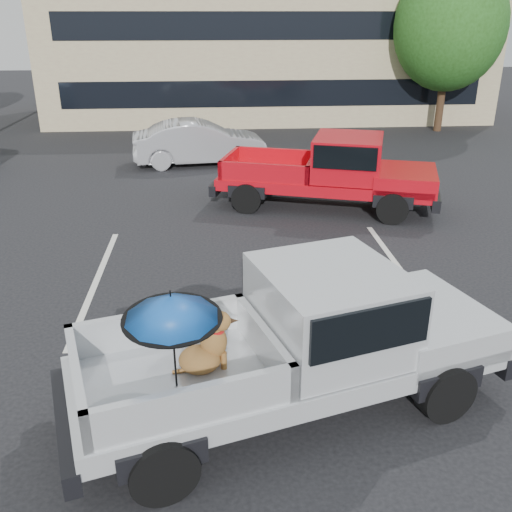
# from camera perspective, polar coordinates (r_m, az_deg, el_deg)

# --- Properties ---
(ground) EXTENTS (90.00, 90.00, 0.00)m
(ground) POSITION_cam_1_polar(r_m,az_deg,el_deg) (9.40, 0.43, -7.27)
(ground) COLOR black
(ground) RESTS_ON ground
(stripe_left) EXTENTS (0.12, 5.00, 0.01)m
(stripe_left) POSITION_cam_1_polar(r_m,az_deg,el_deg) (11.38, -15.69, -2.45)
(stripe_left) COLOR silver
(stripe_left) RESTS_ON ground
(stripe_right) EXTENTS (0.12, 5.00, 0.01)m
(stripe_right) POSITION_cam_1_polar(r_m,az_deg,el_deg) (11.73, 14.36, -1.48)
(stripe_right) COLOR silver
(stripe_right) RESTS_ON ground
(motel_building) EXTENTS (20.40, 8.40, 6.30)m
(motel_building) POSITION_cam_1_polar(r_m,az_deg,el_deg) (29.21, 0.96, 20.27)
(motel_building) COLOR tan
(motel_building) RESTS_ON ground
(tree_right) EXTENTS (4.46, 4.46, 6.78)m
(tree_right) POSITION_cam_1_polar(r_m,az_deg,el_deg) (25.94, 18.84, 20.96)
(tree_right) COLOR #332114
(tree_right) RESTS_ON ground
(tree_back) EXTENTS (4.68, 4.68, 7.11)m
(tree_back) POSITION_cam_1_polar(r_m,az_deg,el_deg) (32.75, 8.02, 22.51)
(tree_back) COLOR #332114
(tree_back) RESTS_ON ground
(silver_pickup) EXTENTS (6.01, 3.53, 2.06)m
(silver_pickup) POSITION_cam_1_polar(r_m,az_deg,el_deg) (7.28, 5.58, -7.63)
(silver_pickup) COLOR black
(silver_pickup) RESTS_ON ground
(red_pickup) EXTENTS (6.06, 3.60, 1.89)m
(red_pickup) POSITION_cam_1_polar(r_m,az_deg,el_deg) (14.95, 8.43, 8.57)
(red_pickup) COLOR black
(red_pickup) RESTS_ON ground
(silver_sedan) EXTENTS (4.56, 2.04, 1.45)m
(silver_sedan) POSITION_cam_1_polar(r_m,az_deg,el_deg) (19.49, -5.65, 11.23)
(silver_sedan) COLOR #9FA0A6
(silver_sedan) RESTS_ON ground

